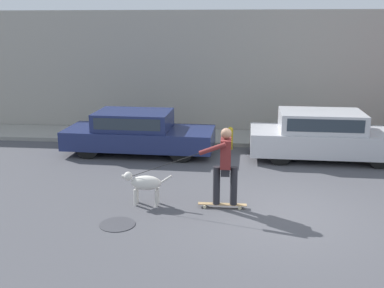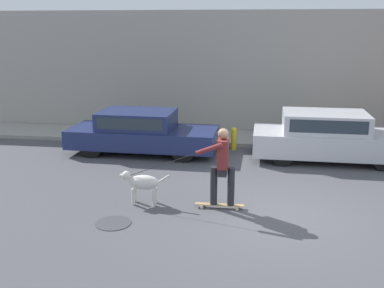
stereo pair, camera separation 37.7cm
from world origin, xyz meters
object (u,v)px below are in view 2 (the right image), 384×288
Objects in this scene: parked_car_1 at (328,137)px; fire_hydrant at (234,138)px; dog at (142,183)px; parked_car_0 at (142,132)px; skateboarder at (222,164)px.

fire_hydrant is at bearing 165.16° from parked_car_1.
dog is 1.54× the size of fire_hydrant.
parked_car_1 is (5.32, -0.00, 0.05)m from parked_car_0.
dog is (1.02, -3.85, -0.15)m from parked_car_0.
skateboarder is at bearing -123.74° from parked_car_1.
parked_car_1 reaches higher than fire_hydrant.
dog is at bearing -109.87° from fire_hydrant.
parked_car_0 is at bearing -56.05° from skateboarder.
skateboarder is at bearing -89.87° from fire_hydrant.
skateboarder is at bearing 178.15° from dog.
skateboarder is 3.59× the size of fire_hydrant.
skateboarder reaches higher than parked_car_1.
parked_car_0 is 1.03× the size of parked_car_1.
dog reaches higher than fire_hydrant.
parked_car_0 is 1.76× the size of skateboarder.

